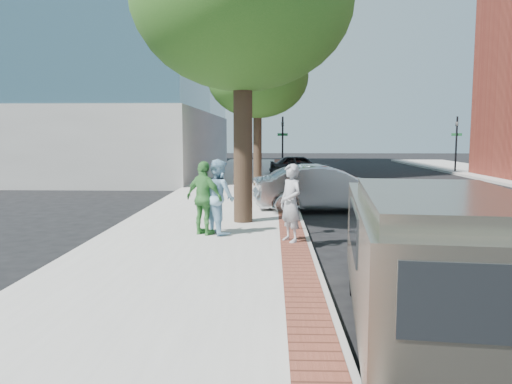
{
  "coord_description": "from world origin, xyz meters",
  "views": [
    {
      "loc": [
        0.21,
        -11.87,
        2.56
      ],
      "look_at": [
        -0.18,
        0.0,
        1.2
      ],
      "focal_mm": 35.0,
      "sensor_mm": 36.0,
      "label": 1
    }
  ],
  "objects_px": {
    "person_officer": "(219,197)",
    "bg_car": "(300,165)",
    "parking_meter": "(292,189)",
    "sedan_silver": "(325,189)",
    "person_gray": "(291,203)",
    "van": "(432,254)",
    "person_green": "(204,198)"
  },
  "relations": [
    {
      "from": "person_officer",
      "to": "sedan_silver",
      "type": "xyz_separation_m",
      "value": [
        3.06,
        4.6,
        -0.28
      ]
    },
    {
      "from": "sedan_silver",
      "to": "bg_car",
      "type": "height_order",
      "value": "sedan_silver"
    },
    {
      "from": "parking_meter",
      "to": "person_gray",
      "type": "height_order",
      "value": "person_gray"
    },
    {
      "from": "person_green",
      "to": "bg_car",
      "type": "relative_size",
      "value": 0.46
    },
    {
      "from": "parking_meter",
      "to": "bg_car",
      "type": "distance_m",
      "value": 18.9
    },
    {
      "from": "sedan_silver",
      "to": "bg_car",
      "type": "xyz_separation_m",
      "value": [
        -0.01,
        14.79,
        -0.12
      ]
    },
    {
      "from": "person_gray",
      "to": "person_green",
      "type": "height_order",
      "value": "person_green"
    },
    {
      "from": "person_gray",
      "to": "van",
      "type": "relative_size",
      "value": 0.33
    },
    {
      "from": "parking_meter",
      "to": "van",
      "type": "bearing_deg",
      "value": -76.22
    },
    {
      "from": "bg_car",
      "to": "person_officer",
      "type": "bearing_deg",
      "value": 168.65
    },
    {
      "from": "person_officer",
      "to": "bg_car",
      "type": "relative_size",
      "value": 0.47
    },
    {
      "from": "sedan_silver",
      "to": "parking_meter",
      "type": "bearing_deg",
      "value": 156.17
    },
    {
      "from": "parking_meter",
      "to": "person_officer",
      "type": "relative_size",
      "value": 0.81
    },
    {
      "from": "person_officer",
      "to": "person_green",
      "type": "bearing_deg",
      "value": 76.88
    },
    {
      "from": "parking_meter",
      "to": "sedan_silver",
      "type": "height_order",
      "value": "parking_meter"
    },
    {
      "from": "parking_meter",
      "to": "bg_car",
      "type": "relative_size",
      "value": 0.38
    },
    {
      "from": "parking_meter",
      "to": "bg_car",
      "type": "bearing_deg",
      "value": 86.24
    },
    {
      "from": "person_officer",
      "to": "sedan_silver",
      "type": "bearing_deg",
      "value": -68.89
    },
    {
      "from": "van",
      "to": "person_officer",
      "type": "bearing_deg",
      "value": 127.07
    },
    {
      "from": "person_officer",
      "to": "person_green",
      "type": "xyz_separation_m",
      "value": [
        -0.34,
        -0.14,
        -0.02
      ]
    },
    {
      "from": "parking_meter",
      "to": "person_officer",
      "type": "bearing_deg",
      "value": -163.54
    },
    {
      "from": "parking_meter",
      "to": "sedan_silver",
      "type": "bearing_deg",
      "value": 72.95
    },
    {
      "from": "person_green",
      "to": "van",
      "type": "relative_size",
      "value": 0.34
    },
    {
      "from": "person_officer",
      "to": "van",
      "type": "bearing_deg",
      "value": 175.11
    },
    {
      "from": "sedan_silver",
      "to": "van",
      "type": "bearing_deg",
      "value": 174.84
    },
    {
      "from": "parking_meter",
      "to": "sedan_silver",
      "type": "relative_size",
      "value": 0.31
    },
    {
      "from": "person_gray",
      "to": "bg_car",
      "type": "distance_m",
      "value": 20.32
    },
    {
      "from": "parking_meter",
      "to": "person_gray",
      "type": "relative_size",
      "value": 0.83
    },
    {
      "from": "person_officer",
      "to": "bg_car",
      "type": "distance_m",
      "value": 19.63
    },
    {
      "from": "person_gray",
      "to": "person_green",
      "type": "xyz_separation_m",
      "value": [
        -2.06,
        0.75,
        0.01
      ]
    },
    {
      "from": "person_gray",
      "to": "sedan_silver",
      "type": "xyz_separation_m",
      "value": [
        1.34,
        5.49,
        -0.25
      ]
    },
    {
      "from": "parking_meter",
      "to": "van",
      "type": "xyz_separation_m",
      "value": [
        1.54,
        -6.26,
        -0.17
      ]
    }
  ]
}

